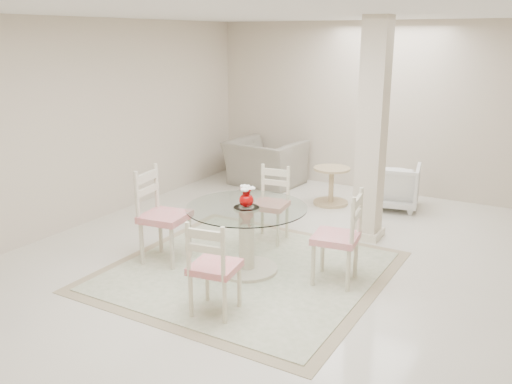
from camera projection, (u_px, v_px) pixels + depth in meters
The scene contains 13 objects.
ground at pixel (284, 264), 6.07m from camera, with size 7.00×7.00×0.00m, color white.
room_shell at pixel (287, 98), 5.55m from camera, with size 6.02×7.02×2.71m.
column at pixel (372, 132), 6.53m from camera, with size 0.30×0.30×2.70m, color beige.
area_rug at pixel (247, 271), 5.89m from camera, with size 2.83×2.83×0.02m.
dining_table at pixel (247, 239), 5.78m from camera, with size 1.28×1.28×0.74m.
red_vase at pixel (246, 196), 5.65m from camera, with size 0.18×0.17×0.23m.
dining_chair_east at pixel (343, 231), 5.44m from camera, with size 0.50×0.50×1.10m.
dining_chair_north at pixel (272, 198), 6.67m from camera, with size 0.46×0.46×1.02m.
dining_chair_west at pixel (159, 208), 6.00m from camera, with size 0.53×0.53×1.18m.
dining_chair_south at pixel (212, 262), 4.80m from camera, with size 0.47×0.47×1.02m.
recliner_taupe at pixel (265, 163), 9.23m from camera, with size 1.17×1.02×0.76m, color gray.
armchair_white at pixel (394, 186), 8.00m from camera, with size 0.71×0.73×0.67m, color white.
side_table at pixel (331, 187), 8.17m from camera, with size 0.55×0.55×0.57m.
Camera 1 is at (2.54, -5.00, 2.47)m, focal length 38.00 mm.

